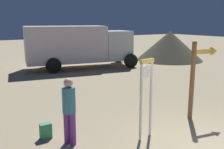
{
  "coord_description": "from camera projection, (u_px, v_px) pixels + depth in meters",
  "views": [
    {
      "loc": [
        -5.15,
        -3.2,
        3.04
      ],
      "look_at": [
        -0.39,
        4.06,
        1.2
      ],
      "focal_mm": 40.89,
      "sensor_mm": 36.0,
      "label": 1
    }
  ],
  "objects": [
    {
      "name": "box_truck_near",
      "position": [
        78.0,
        45.0,
        16.44
      ],
      "size": [
        7.3,
        3.73,
        2.71
      ],
      "color": "silver",
      "rests_on": "ground_plane"
    },
    {
      "name": "arrow_sign",
      "position": [
        201.0,
        68.0,
        7.92
      ],
      "size": [
        0.96,
        0.36,
        2.43
      ],
      "color": "brown",
      "rests_on": "ground_plane"
    },
    {
      "name": "backpack",
      "position": [
        46.0,
        131.0,
        6.69
      ],
      "size": [
        0.29,
        0.22,
        0.41
      ],
      "color": "#3D8F5D",
      "rests_on": "ground_plane"
    },
    {
      "name": "standing_clock",
      "position": [
        146.0,
        91.0,
        6.5
      ],
      "size": [
        0.5,
        0.18,
        2.11
      ],
      "color": "white",
      "rests_on": "ground_plane"
    },
    {
      "name": "person_near_clock",
      "position": [
        69.0,
        108.0,
        6.23
      ],
      "size": [
        0.32,
        0.32,
        1.7
      ],
      "color": "#793993",
      "rests_on": "ground_plane"
    },
    {
      "name": "dome_tent",
      "position": [
        170.0,
        46.0,
        19.9
      ],
      "size": [
        5.11,
        5.11,
        2.27
      ],
      "color": "#403E30",
      "rests_on": "ground_plane"
    }
  ]
}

